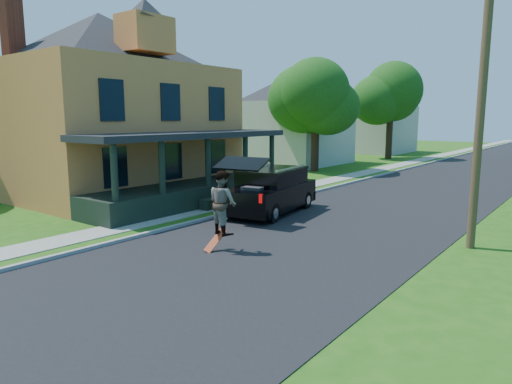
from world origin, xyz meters
The scene contains 14 objects.
ground centered at (0.00, 0.00, 0.00)m, with size 140.00×140.00×0.00m, color #205310.
street centered at (0.00, 20.00, 0.00)m, with size 8.00×120.00×0.02m, color black.
curb centered at (-4.05, 20.00, 0.00)m, with size 0.15×120.00×0.12m, color gray.
sidewalk centered at (-5.60, 20.00, 0.00)m, with size 1.30×120.00×0.03m, color gray.
front_walk centered at (-9.50, 6.00, 0.00)m, with size 6.50×1.20×0.03m, color gray.
main_house centered at (-12.80, 5.99, 4.92)m, with size 15.56×15.56×10.10m.
neighbor_house_mid centered at (-13.50, 24.00, 4.19)m, with size 12.78×12.78×8.30m.
neighbor_house_far centered at (-13.50, 40.00, 4.19)m, with size 12.78×12.78×8.30m.
black_suv centered at (-2.95, 6.54, 0.90)m, with size 2.64×5.30×2.36m.
skateboarder centered at (-1.00, 1.50, 1.39)m, with size 1.03×0.89×1.80m.
skateboard centered at (-1.15, 1.34, 0.28)m, with size 0.31×0.68×0.62m.
tree_left_mid centered at (-8.93, 20.18, 5.29)m, with size 6.72×6.44×8.21m.
tree_left_far centered at (-8.58, 33.12, 6.18)m, with size 6.30×6.38×9.16m.
utility_pole_near centered at (4.50, 6.07, 4.76)m, with size 1.45×0.36×9.26m.
Camera 1 is at (7.33, -7.86, 3.72)m, focal length 32.00 mm.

